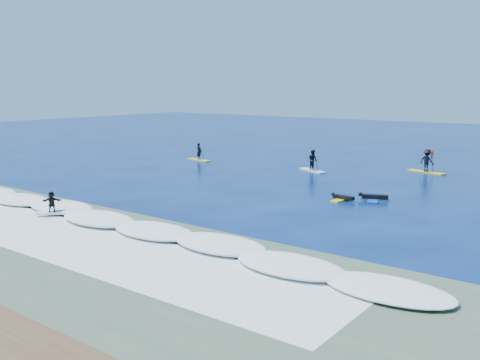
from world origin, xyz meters
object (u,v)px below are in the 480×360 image
Objects in this scene: sup_paddler_left at (199,154)px; sup_paddler_center at (313,162)px; prone_paddler_near at (342,198)px; prone_paddler_far at (373,198)px; wave_surfer at (52,204)px; marker_buoy at (432,152)px; sup_paddler_right at (427,162)px.

sup_paddler_center is at bearing 14.25° from sup_paddler_left.
sup_paddler_left is 1.39× the size of prone_paddler_near.
prone_paddler_far is at bearing -8.66° from sup_paddler_left.
wave_surfer reaches higher than prone_paddler_near.
sup_paddler_center reaches higher than marker_buoy.
wave_surfer is at bearing -73.12° from sup_paddler_center.
sup_paddler_center is 0.91× the size of sup_paddler_right.
sup_paddler_left is at bearing -133.14° from marker_buoy.
marker_buoy is at bearing 56.86° from sup_paddler_left.
wave_surfer is at bearing -58.85° from sup_paddler_left.
sup_paddler_right is at bearing -74.54° from marker_buoy.
sup_paddler_right is 5.22× the size of marker_buoy.
wave_surfer reaches higher than prone_paddler_far.
marker_buoy is (-2.66, 26.13, 0.13)m from prone_paddler_near.
sup_paddler_right is at bearing 24.07° from wave_surfer.
sup_paddler_center reaches higher than wave_surfer.
wave_surfer is 2.50× the size of marker_buoy.
wave_surfer is (-10.92, -13.56, 0.59)m from prone_paddler_near.
prone_paddler_far is at bearing -71.45° from sup_paddler_right.
sup_paddler_left reaches higher than prone_paddler_near.
prone_paddler_far is 1.52× the size of wave_surfer.
sup_paddler_left reaches higher than prone_paddler_far.
prone_paddler_far is 19.35m from wave_surfer.
sup_paddler_left is 22.09m from prone_paddler_far.
prone_paddler_near is at bearing -13.17° from sup_paddler_left.
prone_paddler_far is (20.92, -7.06, -0.45)m from sup_paddler_left.
sup_paddler_center reaches higher than sup_paddler_left.
prone_paddler_near is (-0.65, -14.17, -0.74)m from sup_paddler_right.
sup_paddler_right is at bearing 57.78° from sup_paddler_center.
sup_paddler_right is (7.99, 4.98, 0.10)m from sup_paddler_center.
sup_paddler_left is 1.80× the size of wave_surfer.
wave_surfer is (8.45, -21.85, 0.12)m from sup_paddler_left.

